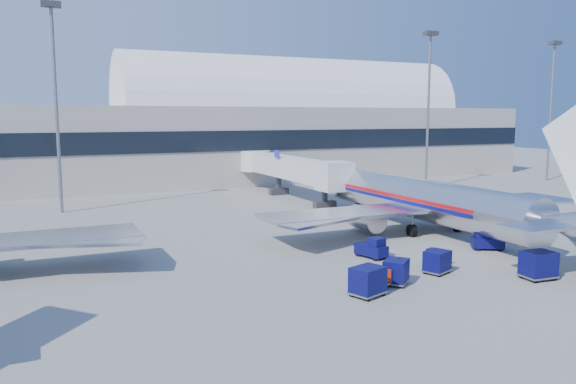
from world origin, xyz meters
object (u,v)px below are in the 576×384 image
mast_far_east (552,90)px  jetbridge_near (286,167)px  cart_train_c (368,281)px  cart_open_red (372,283)px  mast_west (55,77)px  barrier_near (514,225)px  barrier_far (563,220)px  tug_left (372,248)px  airliner_main (429,201)px  cart_train_b (396,271)px  cart_solo_near (538,265)px  cart_train_a (437,261)px  tug_lead (436,258)px  barrier_mid (539,222)px  mast_east (429,87)px  tug_right (486,241)px

mast_far_east → jetbridge_near: bearing=179.0°
cart_train_c → cart_open_red: bearing=26.8°
mast_west → barrier_near: (38.00, -28.00, -14.34)m
mast_west → barrier_far: bearing=-32.1°
tug_left → cart_train_c: cart_train_c is taller
airliner_main → tug_left: 11.73m
airliner_main → cart_train_b: (-12.31, -12.16, -2.07)m
barrier_far → cart_solo_near: 21.85m
cart_solo_near → barrier_near: bearing=52.6°
jetbridge_near → cart_open_red: jetbridge_near is taller
jetbridge_near → cart_open_red: 40.75m
cart_train_a → cart_solo_near: (5.07, -3.87, 0.15)m
tug_lead → cart_open_red: (-7.17, -2.65, -0.19)m
tug_left → cart_train_a: tug_left is taller
mast_west → cart_solo_near: 50.57m
tug_left → cart_train_c: bearing=130.9°
barrier_mid → airliner_main: bearing=167.5°
barrier_far → cart_train_b: bearing=-160.3°
cart_train_c → mast_far_east: bearing=13.7°
mast_far_east → cart_train_a: (-53.30, -36.75, -13.96)m
cart_open_red → tug_left: bearing=32.8°
mast_east → cart_open_red: bearing=-132.1°
mast_east → mast_far_east: same height
barrier_near → barrier_far: size_ratio=1.00×
mast_west → barrier_near: mast_west is taller
jetbridge_near → mast_far_east: size_ratio=1.22×
barrier_far → tug_left: (-24.54, -3.31, 0.28)m
tug_right → cart_train_a: 8.95m
airliner_main → cart_solo_near: size_ratio=16.90×
barrier_mid → mast_far_east: bearing=39.7°
tug_right → cart_solo_near: 8.27m
mast_west → tug_left: 39.76m
tug_lead → mast_east: bearing=31.5°
tug_left → mast_far_east: bearing=-74.5°
airliner_main → tug_left: size_ratio=13.93×
mast_west → barrier_mid: bearing=-34.1°
mast_far_east → tug_left: (-54.94, -31.31, -14.06)m
cart_train_b → tug_right: bearing=-18.4°
barrier_far → cart_train_b: 28.59m
airliner_main → mast_far_east: 53.06m
jetbridge_near → cart_solo_near: 41.54m
tug_lead → cart_train_c: (-8.04, -3.54, 0.33)m
jetbridge_near → barrier_near: bearing=-70.1°
barrier_near → airliner_main: bearing=162.6°
airliner_main → barrier_near: airliner_main is taller
barrier_near → barrier_mid: size_ratio=1.00×
airliner_main → tug_lead: 12.41m
tug_lead → tug_right: (6.98, 2.41, 0.11)m
barrier_far → cart_solo_near: (-17.83, -12.62, 0.53)m
barrier_mid → tug_right: (-11.51, -4.93, 0.27)m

